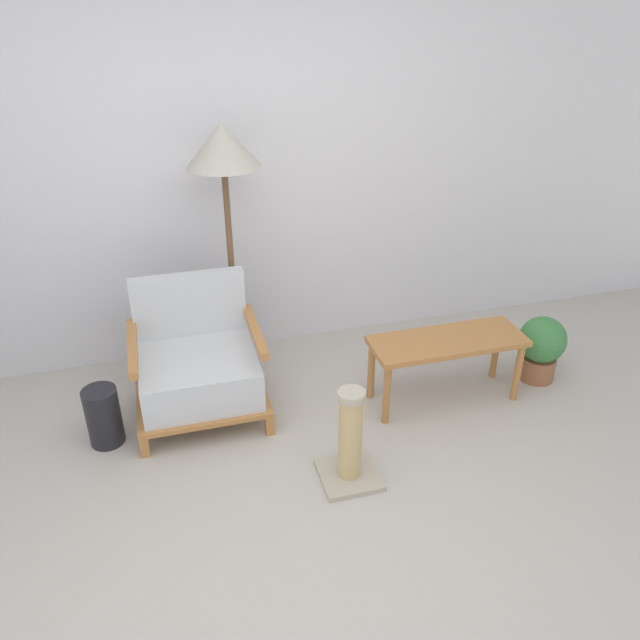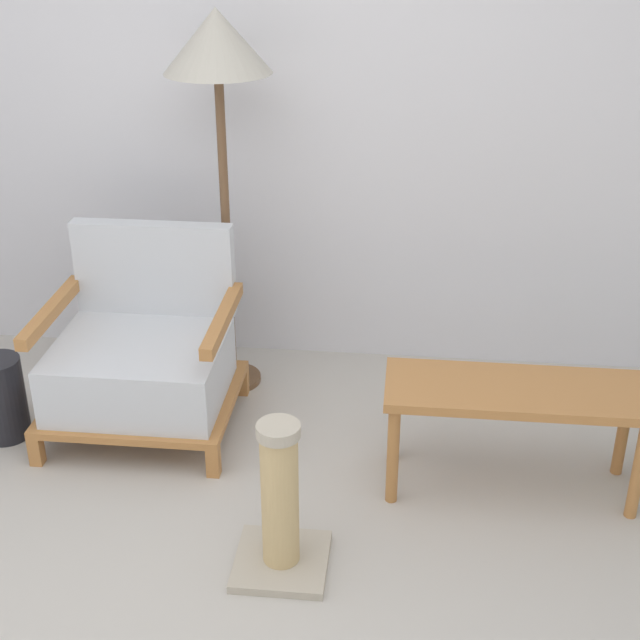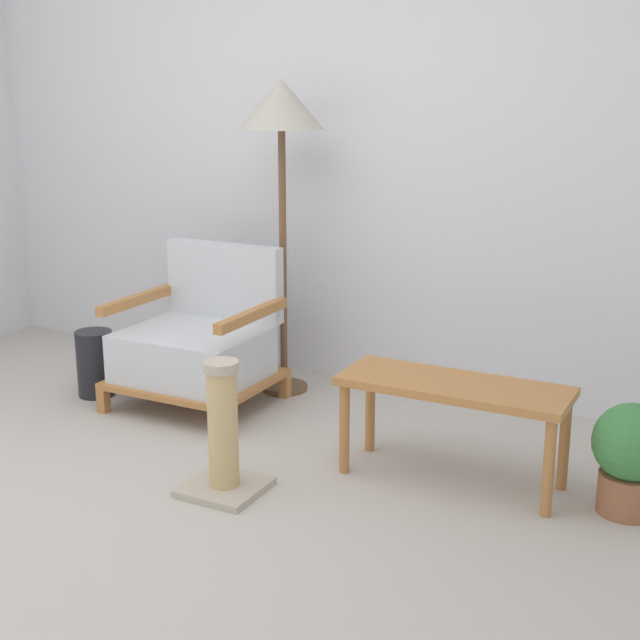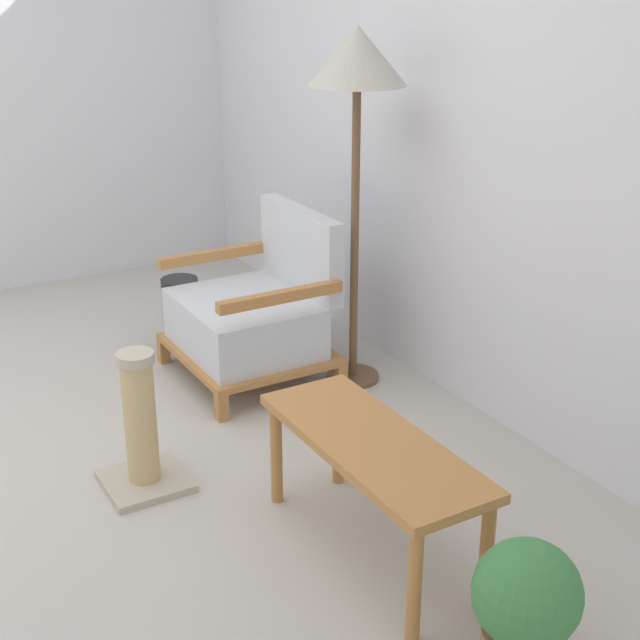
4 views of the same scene
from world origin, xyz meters
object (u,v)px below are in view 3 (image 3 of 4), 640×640
at_px(floor_lamp, 281,120).
at_px(scratching_post, 223,440).
at_px(coffee_table, 454,397).
at_px(armchair, 198,344).
at_px(potted_plant, 631,454).
at_px(vase, 95,363).

distance_m(floor_lamp, scratching_post, 1.74).
relative_size(coffee_table, scratching_post, 1.70).
height_order(armchair, coffee_table, armchair).
relative_size(armchair, floor_lamp, 0.49).
bearing_deg(floor_lamp, armchair, -127.01).
distance_m(coffee_table, potted_plant, 0.71).
relative_size(floor_lamp, vase, 4.63).
bearing_deg(vase, scratching_post, -27.80).
xyz_separation_m(armchair, floor_lamp, (0.29, 0.38, 1.11)).
xyz_separation_m(armchair, vase, (-0.55, -0.16, -0.14)).
xyz_separation_m(floor_lamp, vase, (-0.84, -0.54, -1.25)).
distance_m(armchair, floor_lamp, 1.21).
relative_size(armchair, coffee_table, 0.85).
bearing_deg(armchair, scratching_post, -49.80).
bearing_deg(coffee_table, vase, 176.28).
bearing_deg(potted_plant, floor_lamp, 161.52).
distance_m(vase, potted_plant, 2.73).
relative_size(floor_lamp, potted_plant, 3.69).
distance_m(armchair, vase, 0.59).
bearing_deg(floor_lamp, coffee_table, -29.55).
height_order(floor_lamp, coffee_table, floor_lamp).
height_order(coffee_table, scratching_post, scratching_post).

